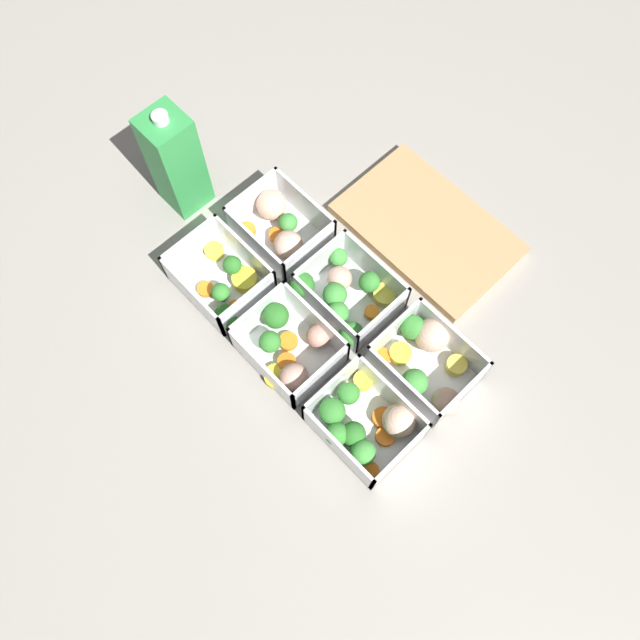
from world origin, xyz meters
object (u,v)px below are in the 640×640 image
at_px(container_far_right, 427,360).
at_px(juice_carton, 178,160).
at_px(container_near_left, 224,282).
at_px(container_near_center, 289,347).
at_px(container_far_center, 344,294).
at_px(container_near_right, 365,423).
at_px(container_far_left, 281,226).

height_order(container_far_right, juice_carton, juice_carton).
distance_m(container_near_left, container_near_center, 0.15).
distance_m(container_near_left, container_far_center, 0.19).
xyz_separation_m(container_near_left, container_near_right, (0.31, 0.00, 0.00)).
distance_m(container_near_center, container_far_left, 0.21).
bearing_deg(container_near_right, container_far_right, 91.39).
bearing_deg(container_near_center, container_far_left, 141.30).
relative_size(container_near_center, container_far_left, 0.94).
xyz_separation_m(container_near_right, juice_carton, (-0.48, 0.07, 0.07)).
height_order(container_far_left, container_far_right, same).
bearing_deg(container_far_left, container_near_right, -22.09).
distance_m(container_far_right, juice_carton, 0.49).
bearing_deg(container_far_center, container_near_right, -36.10).
xyz_separation_m(container_near_right, container_far_left, (-0.32, 0.13, -0.00)).
bearing_deg(juice_carton, container_near_center, -11.87).
bearing_deg(container_far_right, container_near_left, -156.30).
distance_m(container_near_center, juice_carton, 0.34).
bearing_deg(container_far_left, container_near_center, -38.70).
xyz_separation_m(container_far_left, juice_carton, (-0.16, -0.06, 0.07)).
distance_m(container_far_center, container_far_right, 0.16).
height_order(container_near_center, container_far_left, same).
bearing_deg(container_far_right, container_near_center, -139.33).
relative_size(container_near_right, juice_carton, 0.69).
distance_m(container_near_center, container_near_right, 0.16).
bearing_deg(container_near_left, container_near_right, 0.20).
bearing_deg(container_far_left, juice_carton, -159.36).
distance_m(container_far_left, container_far_right, 0.31).
height_order(container_far_center, container_far_right, same).
xyz_separation_m(container_far_left, container_far_right, (0.31, 0.00, 0.00)).
bearing_deg(container_near_right, juice_carton, 171.95).
height_order(container_near_left, container_near_center, same).
distance_m(container_far_left, container_far_center, 0.16).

